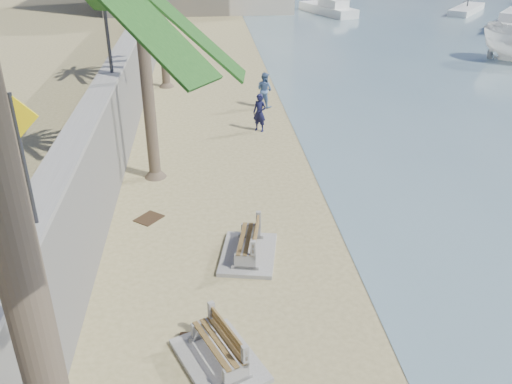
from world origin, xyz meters
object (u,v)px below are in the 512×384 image
bench_far (248,244)px  sailboat_west (467,9)px  bench_near (219,348)px  person_b (265,88)px  yacht_far (328,10)px  person_a (260,110)px

bench_far → sailboat_west: sailboat_west is taller
bench_near → bench_far: bench_far is taller
person_b → sailboat_west: sailboat_west is taller
yacht_far → sailboat_west: size_ratio=0.70×
person_a → yacht_far: (9.86, 31.19, -0.61)m
person_a → sailboat_west: size_ratio=0.18×
bench_near → yacht_far: size_ratio=0.35×
person_b → sailboat_west: bearing=-85.8°
yacht_far → bench_near: bearing=143.3°
bench_near → person_a: bearing=80.6°
person_b → yacht_far: (9.26, 27.81, -0.60)m
person_a → bench_near: bearing=-66.9°
person_a → person_b: 3.44m
person_a → sailboat_west: sailboat_west is taller
bench_near → yacht_far: bearing=74.9°
yacht_far → person_b: bearing=140.0°
person_b → yacht_far: 29.31m
yacht_far → bench_far: bearing=143.2°
bench_near → bench_far: size_ratio=1.06×
sailboat_west → person_b: bearing=-130.2°
sailboat_west → bench_far: bearing=-121.7°
person_a → yacht_far: size_ratio=0.26×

